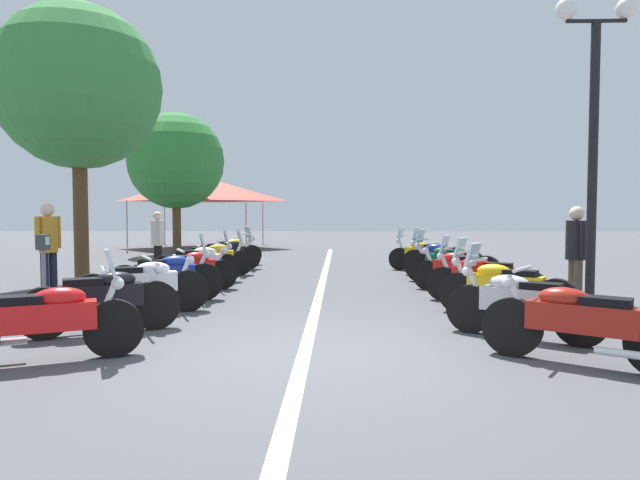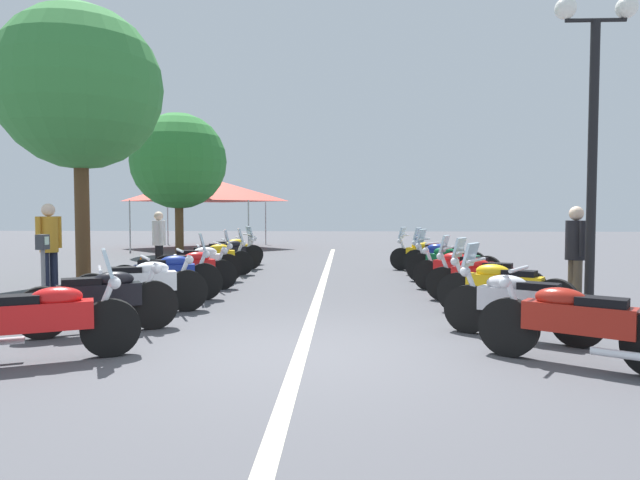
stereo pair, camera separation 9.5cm
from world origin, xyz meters
name	(u,v)px [view 1 (the left image)]	position (x,y,z in m)	size (l,w,h in m)	color
ground_plane	(304,354)	(0.00, 0.00, 0.00)	(80.00, 80.00, 0.00)	#4C4C51
lane_centre_stripe	(321,287)	(5.60, 0.00, 0.00)	(24.04, 0.16, 0.01)	beige
motorcycle_left_row_0	(45,320)	(-0.49, 2.74, 0.47)	(1.06, 1.94, 1.21)	black
motorcycle_left_row_1	(103,299)	(0.94, 2.73, 0.47)	(1.12, 1.86, 1.02)	black
motorcycle_left_row_2	(142,285)	(2.36, 2.71, 0.47)	(1.04, 1.98, 1.02)	black
motorcycle_left_row_3	(167,275)	(3.61, 2.72, 0.48)	(0.86, 2.01, 1.23)	black
motorcycle_left_row_4	(189,269)	(4.93, 2.67, 0.45)	(1.04, 1.87, 0.99)	black
motorcycle_left_row_5	(198,262)	(6.27, 2.83, 0.47)	(0.84, 1.97, 1.21)	black
motorcycle_left_row_6	(213,258)	(7.64, 2.81, 0.46)	(0.85, 2.02, 1.20)	black
motorcycle_left_row_7	(226,253)	(8.99, 2.74, 0.47)	(1.12, 1.85, 1.22)	black
motorcycle_left_row_8	(229,251)	(10.37, 2.93, 0.45)	(0.99, 1.91, 0.99)	black
motorcycle_right_row_0	(580,322)	(-0.39, -2.92, 0.46)	(1.27, 1.82, 1.01)	black
motorcycle_right_row_1	(520,303)	(0.85, -2.70, 0.47)	(1.22, 1.76, 1.21)	black
motorcycle_right_row_2	(503,287)	(2.32, -2.91, 0.47)	(1.23, 1.88, 1.21)	black
motorcycle_right_row_3	(483,277)	(3.65, -2.94, 0.46)	(1.05, 1.98, 1.20)	black
motorcycle_right_row_4	(462,270)	(4.93, -2.85, 0.45)	(1.34, 1.87, 0.99)	black
motorcycle_right_row_5	(450,263)	(6.33, -2.89, 0.48)	(1.22, 1.98, 1.22)	black
motorcycle_right_row_6	(442,258)	(7.67, -2.94, 0.47)	(1.07, 1.95, 1.22)	black
motorcycle_right_row_7	(425,254)	(8.95, -2.71, 0.46)	(1.06, 1.96, 1.20)	black
street_lamp_twin_globe	(594,101)	(2.43, -4.27, 3.31)	(0.32, 1.22, 4.84)	black
parking_meter	(44,262)	(1.66, 3.91, 0.90)	(0.18, 0.14, 1.29)	slate
traffic_cone_0	(140,269)	(6.54, 4.27, 0.29)	(0.36, 0.36, 0.61)	orange
bystander_0	(576,250)	(2.88, -4.23, 1.00)	(0.53, 0.32, 1.71)	brown
bystander_1	(48,243)	(3.73, 4.94, 1.05)	(0.49, 0.32, 1.77)	#1E2338
bystander_2	(158,239)	(7.11, 4.03, 0.95)	(0.45, 0.34, 1.63)	black
roadside_tree_0	(176,161)	(14.77, 5.82, 3.54)	(3.63, 3.63, 5.36)	brown
roadside_tree_1	(78,88)	(6.13, 5.45, 4.39)	(3.65, 3.65, 6.23)	brown
event_tent	(201,189)	(18.56, 5.83, 2.65)	(5.43, 5.43, 3.20)	#E54C3F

